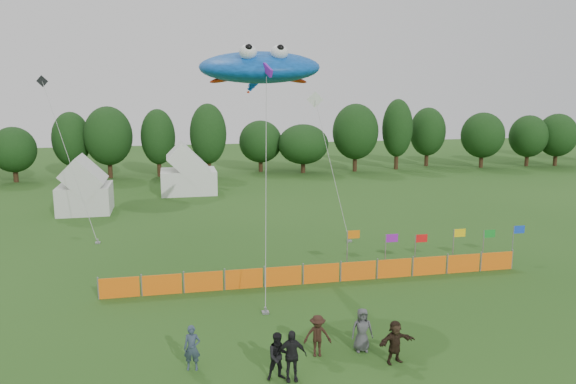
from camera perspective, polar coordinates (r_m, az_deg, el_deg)
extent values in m
plane|color=#234C16|center=(21.81, 3.41, -16.51)|extent=(160.00, 160.00, 0.00)
cylinder|color=#382314|center=(65.80, -25.94, 1.73)|extent=(0.50, 0.50, 1.91)
ellipsoid|color=black|center=(65.51, -26.11, 3.89)|extent=(4.61, 4.61, 4.30)
cylinder|color=#382314|center=(66.32, -20.98, 2.37)|extent=(0.50, 0.50, 2.38)
ellipsoid|color=black|center=(65.98, -21.16, 5.04)|extent=(4.09, 4.09, 5.35)
cylinder|color=#382314|center=(64.98, -17.63, 2.50)|extent=(0.50, 0.50, 2.57)
ellipsoid|color=black|center=(64.62, -17.80, 5.45)|extent=(5.20, 5.20, 5.79)
cylinder|color=#382314|center=(64.61, -12.95, 2.64)|extent=(0.50, 0.50, 2.46)
ellipsoid|color=black|center=(64.26, -13.07, 5.48)|extent=(3.78, 3.78, 5.55)
cylinder|color=#382314|center=(63.34, -8.03, 2.75)|extent=(0.50, 0.50, 2.66)
ellipsoid|color=black|center=(62.96, -8.11, 5.88)|extent=(4.05, 4.05, 5.99)
cylinder|color=#382314|center=(66.67, -2.79, 2.93)|extent=(0.50, 0.50, 1.98)
ellipsoid|color=black|center=(66.37, -2.81, 5.15)|extent=(5.06, 5.06, 4.46)
cylinder|color=#382314|center=(65.68, 1.55, 2.77)|extent=(0.50, 0.50, 1.86)
ellipsoid|color=black|center=(65.39, 1.56, 4.88)|extent=(5.86, 5.86, 4.18)
cylinder|color=#382314|center=(67.19, 6.81, 3.21)|extent=(0.50, 0.50, 2.62)
ellipsoid|color=black|center=(66.84, 6.87, 6.11)|extent=(5.41, 5.41, 5.89)
cylinder|color=#382314|center=(69.70, 10.94, 3.42)|extent=(0.50, 0.50, 2.78)
ellipsoid|color=black|center=(69.35, 11.05, 6.40)|extent=(3.67, 3.67, 6.26)
cylinder|color=#382314|center=(73.44, 13.89, 3.52)|extent=(0.50, 0.50, 2.42)
ellipsoid|color=black|center=(73.13, 14.00, 5.98)|extent=(4.46, 4.46, 5.44)
cylinder|color=#382314|center=(73.91, 19.03, 3.22)|extent=(0.50, 0.50, 2.24)
ellipsoid|color=black|center=(73.62, 19.17, 5.48)|extent=(5.26, 5.26, 5.03)
cylinder|color=#382314|center=(77.42, 23.09, 3.21)|extent=(0.50, 0.50, 2.10)
ellipsoid|color=black|center=(77.15, 23.24, 5.24)|extent=(4.74, 4.74, 4.73)
cylinder|color=#382314|center=(79.26, 25.52, 3.21)|extent=(0.50, 0.50, 2.16)
ellipsoid|color=black|center=(78.99, 25.68, 5.23)|extent=(4.88, 4.88, 4.87)
cube|color=silver|center=(47.84, -19.89, -0.63)|extent=(4.03, 4.03, 2.21)
cube|color=white|center=(53.84, -10.06, 1.06)|extent=(5.09, 4.07, 2.24)
cube|color=orange|center=(28.34, -16.78, -9.29)|extent=(1.90, 0.06, 1.00)
cube|color=orange|center=(28.22, -12.69, -9.17)|extent=(1.90, 0.06, 1.00)
cube|color=orange|center=(28.25, -8.58, -9.01)|extent=(1.90, 0.06, 1.00)
cube|color=orange|center=(28.42, -4.51, -8.80)|extent=(1.90, 0.06, 1.00)
cube|color=orange|center=(28.73, -0.50, -8.55)|extent=(1.90, 0.06, 1.00)
cube|color=orange|center=(29.17, 3.39, -8.26)|extent=(1.90, 0.06, 1.00)
cube|color=orange|center=(29.74, 7.14, -7.95)|extent=(1.90, 0.06, 1.00)
cube|color=orange|center=(30.43, 10.74, -7.63)|extent=(1.90, 0.06, 1.00)
cube|color=orange|center=(31.23, 14.16, -7.29)|extent=(1.90, 0.06, 1.00)
cube|color=orange|center=(32.14, 17.38, -6.94)|extent=(1.90, 0.06, 1.00)
cube|color=orange|center=(33.14, 20.42, -6.60)|extent=(1.90, 0.06, 1.00)
cylinder|color=gray|center=(30.81, 6.03, -6.00)|extent=(0.06, 0.06, 2.29)
cube|color=orange|center=(30.67, 6.68, -4.31)|extent=(0.70, 0.02, 0.45)
cylinder|color=gray|center=(31.03, 9.85, -6.15)|extent=(0.06, 0.06, 2.11)
cube|color=purple|center=(30.93, 10.51, -4.63)|extent=(0.70, 0.02, 0.45)
cylinder|color=gray|center=(32.34, 12.79, -5.83)|extent=(0.06, 0.06, 1.83)
cube|color=red|center=(32.29, 13.41, -4.60)|extent=(0.70, 0.02, 0.45)
cylinder|color=gray|center=(32.68, 16.42, -5.51)|extent=(0.06, 0.06, 2.18)
cube|color=yellow|center=(32.62, 17.04, -4.00)|extent=(0.70, 0.02, 0.45)
cylinder|color=gray|center=(33.89, 19.21, -5.29)|extent=(0.06, 0.06, 1.97)
cube|color=#148C26|center=(33.87, 19.79, -4.01)|extent=(0.70, 0.02, 0.45)
cylinder|color=gray|center=(35.09, 21.86, -4.86)|extent=(0.06, 0.06, 2.05)
cube|color=blue|center=(35.09, 22.43, -3.54)|extent=(0.70, 0.02, 0.45)
imported|color=#303D50|center=(20.94, -9.72, -15.35)|extent=(0.66, 0.50, 1.65)
imported|color=black|center=(20.06, -0.96, -16.34)|extent=(0.85, 0.68, 1.69)
imported|color=black|center=(21.63, 3.02, -14.37)|extent=(1.12, 0.76, 1.61)
imported|color=black|center=(19.98, 0.33, -16.27)|extent=(1.10, 0.55, 1.81)
imported|color=#46474B|center=(22.15, 7.53, -13.71)|extent=(0.88, 0.62, 1.69)
imported|color=black|center=(21.48, 10.82, -14.74)|extent=(1.56, 0.78, 1.62)
ellipsoid|color=blue|center=(28.76, -2.91, 12.55)|extent=(6.73, 5.54, 2.12)
sphere|color=white|center=(27.38, -4.09, 14.01)|extent=(0.85, 0.85, 0.85)
sphere|color=white|center=(27.63, -0.88, 14.01)|extent=(0.85, 0.85, 0.85)
ellipsoid|color=red|center=(28.73, -6.22, 11.40)|extent=(1.78, 0.78, 0.28)
ellipsoid|color=red|center=(29.24, 0.23, 11.45)|extent=(1.78, 0.78, 0.28)
cube|color=purple|center=(26.46, -2.09, 12.29)|extent=(0.37, 0.96, 0.70)
cylinder|color=#A5A5A5|center=(25.60, -2.26, 0.19)|extent=(0.70, 3.16, 10.62)
cube|color=gray|center=(25.58, -2.31, -12.13)|extent=(0.30, 0.30, 0.10)
cube|color=white|center=(39.59, 2.77, 9.37)|extent=(1.16, 0.32, 1.16)
cylinder|color=#A5A5A5|center=(37.92, 4.46, 2.41)|extent=(1.22, 4.63, 9.07)
cube|color=gray|center=(36.87, 6.25, -4.98)|extent=(0.30, 0.30, 0.10)
cube|color=black|center=(47.38, -23.70, 10.27)|extent=(0.92, 0.26, 0.92)
cylinder|color=#A5A5A5|center=(42.43, -21.48, 3.47)|extent=(4.58, 9.80, 10.37)
cube|color=gray|center=(38.30, -18.76, -4.90)|extent=(0.30, 0.30, 0.10)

